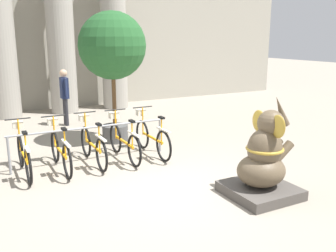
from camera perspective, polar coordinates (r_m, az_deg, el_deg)
The scene contains 14 objects.
ground_plane at distance 6.63m, azimuth -0.38°, elevation -9.39°, with size 60.00×60.00×0.00m, color gray.
building_facade at distance 14.31m, azimuth -17.04°, elevation 14.63°, with size 20.00×0.20×6.00m.
column_left at distance 13.06m, azimuth -24.28°, elevation 12.55°, with size 1.13×1.13×5.16m.
column_middle at distance 13.32m, azimuth -16.07°, elevation 13.19°, with size 1.13×1.13×5.16m.
column_right at distance 13.84m, azimuth -8.30°, elevation 13.56°, with size 1.13×1.13×5.16m.
bike_rack at distance 7.91m, azimuth -11.65°, elevation -1.30°, with size 3.30×0.05×0.77m.
bicycle_0 at distance 7.63m, azimuth -21.15°, elevation -4.00°, with size 0.48×1.77×1.01m.
bicycle_1 at distance 7.69m, azimuth -16.13°, elevation -3.49°, with size 0.48×1.77×1.01m.
bicycle_2 at distance 7.90m, azimuth -11.44°, elevation -2.76°, with size 0.48×1.77×1.01m.
bicycle_3 at distance 8.07m, azimuth -6.78°, elevation -2.23°, with size 0.48×1.77×1.01m.
bicycle_4 at distance 8.34m, azimuth -2.51°, elevation -1.62°, with size 0.48×1.77×1.01m.
elephant_statue at distance 6.34m, azimuth 14.34°, elevation -5.43°, with size 1.07×1.07×1.68m.
person_pedestrian at distance 11.39m, azimuth -15.49°, elevation 4.99°, with size 0.22×0.47×1.65m.
potted_tree at distance 9.21m, azimuth -8.46°, elevation 11.49°, with size 1.62×1.62×3.18m.
Camera 1 is at (-2.81, -5.42, 2.58)m, focal length 40.00 mm.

